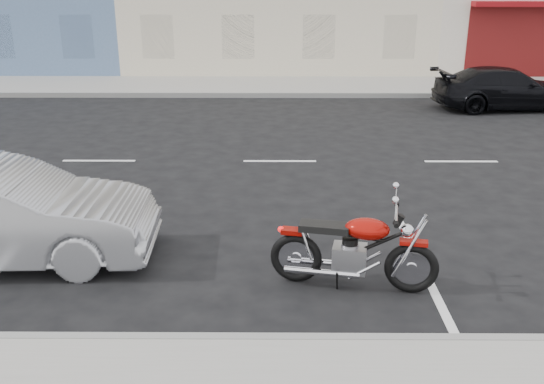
% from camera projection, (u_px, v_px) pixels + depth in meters
% --- Properties ---
extents(ground, '(120.00, 120.00, 0.00)m').
position_uv_depth(ground, '(370.00, 161.00, 13.34)').
color(ground, black).
rests_on(ground, ground).
extents(sidewalk_far, '(80.00, 3.40, 0.15)m').
position_uv_depth(sidewalk_far, '(194.00, 86.00, 21.51)').
color(sidewalk_far, gray).
rests_on(sidewalk_far, ground).
extents(curb_near, '(80.00, 0.12, 0.16)m').
position_uv_depth(curb_near, '(16.00, 341.00, 6.78)').
color(curb_near, gray).
rests_on(curb_near, ground).
extents(curb_far, '(80.00, 0.12, 0.16)m').
position_uv_depth(curb_far, '(188.00, 95.00, 19.91)').
color(curb_far, gray).
rests_on(curb_far, ground).
extents(motorcycle, '(2.20, 0.82, 1.11)m').
position_uv_depth(motorcycle, '(415.00, 257.00, 7.78)').
color(motorcycle, black).
rests_on(motorcycle, ground).
extents(car_far, '(4.42, 2.13, 1.24)m').
position_uv_depth(car_far, '(505.00, 88.00, 18.13)').
color(car_far, black).
rests_on(car_far, ground).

